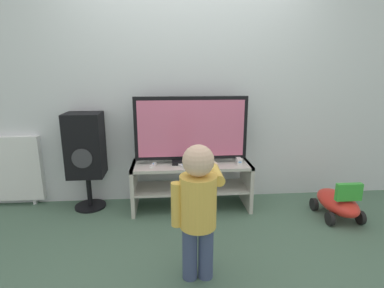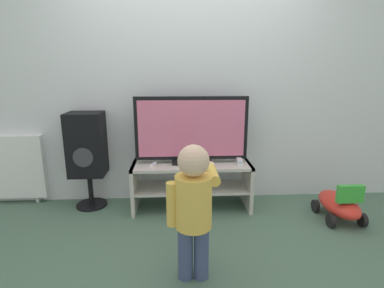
{
  "view_description": "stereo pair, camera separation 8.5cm",
  "coord_description": "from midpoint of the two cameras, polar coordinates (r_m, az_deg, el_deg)",
  "views": [
    {
      "loc": [
        -0.24,
        -2.69,
        1.42
      ],
      "look_at": [
        0.0,
        0.13,
        0.71
      ],
      "focal_mm": 28.0,
      "sensor_mm": 36.0,
      "label": 1
    },
    {
      "loc": [
        -0.15,
        -2.7,
        1.42
      ],
      "look_at": [
        0.0,
        0.13,
        0.71
      ],
      "focal_mm": 28.0,
      "sensor_mm": 36.0,
      "label": 2
    }
  ],
  "objects": [
    {
      "name": "ground_plane",
      "position": [
        3.05,
        0.96,
        -13.69
      ],
      "size": [
        16.0,
        16.0,
        0.0
      ],
      "primitive_type": "plane",
      "color": "#4C6B56"
    },
    {
      "name": "wall_back",
      "position": [
        3.22,
        0.4,
        11.9
      ],
      "size": [
        10.0,
        0.06,
        2.6
      ],
      "color": "silver",
      "rests_on": "ground_plane"
    },
    {
      "name": "tv_stand",
      "position": [
        3.11,
        0.71,
        -6.51
      ],
      "size": [
        1.21,
        0.43,
        0.49
      ],
      "color": "beige",
      "rests_on": "ground_plane"
    },
    {
      "name": "television",
      "position": [
        3.0,
        0.71,
        2.53
      ],
      "size": [
        1.13,
        0.2,
        0.67
      ],
      "color": "black",
      "rests_on": "tv_stand"
    },
    {
      "name": "game_console",
      "position": [
        3.11,
        9.65,
        -3.05
      ],
      "size": [
        0.05,
        0.17,
        0.06
      ],
      "color": "white",
      "rests_on": "tv_stand"
    },
    {
      "name": "remote_primary",
      "position": [
        3.0,
        -6.56,
        -3.92
      ],
      "size": [
        0.06,
        0.13,
        0.03
      ],
      "color": "white",
      "rests_on": "tv_stand"
    },
    {
      "name": "remote_secondary",
      "position": [
        2.94,
        -1.02,
        -4.19
      ],
      "size": [
        0.09,
        0.13,
        0.03
      ],
      "color": "white",
      "rests_on": "tv_stand"
    },
    {
      "name": "child",
      "position": [
        2.02,
        1.57,
        -11.01
      ],
      "size": [
        0.36,
        0.53,
        0.96
      ],
      "color": "#3F4C72",
      "rests_on": "ground_plane"
    },
    {
      "name": "speaker_tower",
      "position": [
        3.22,
        -18.68,
        -0.47
      ],
      "size": [
        0.35,
        0.32,
        1.0
      ],
      "color": "black",
      "rests_on": "ground_plane"
    },
    {
      "name": "ride_on_toy",
      "position": [
        3.28,
        26.95,
        -10.18
      ],
      "size": [
        0.34,
        0.57,
        0.41
      ],
      "color": "red",
      "rests_on": "ground_plane"
    },
    {
      "name": "radiator",
      "position": [
        3.74,
        -31.03,
        -3.82
      ],
      "size": [
        0.76,
        0.08,
        0.75
      ],
      "color": "white",
      "rests_on": "ground_plane"
    }
  ]
}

